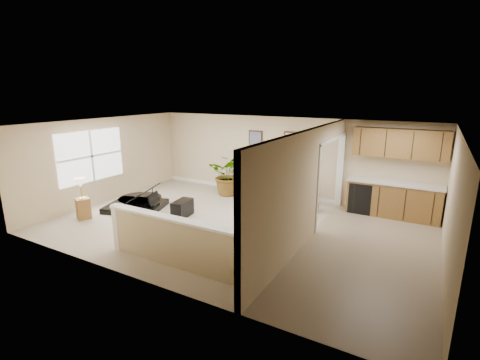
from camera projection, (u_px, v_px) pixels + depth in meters
The scene contains 20 objects.
floor at pixel (235, 226), 8.63m from camera, with size 9.00×9.00×0.00m, color #BEAB93.
back_wall at pixel (283, 157), 10.85m from camera, with size 9.00×0.04×2.50m, color #CDB68C.
front_wall at pixel (144, 216), 5.78m from camera, with size 9.00×0.04×2.50m, color #CDB68C.
left_wall at pixel (106, 160), 10.46m from camera, with size 0.04×6.00×2.50m, color #CDB68C.
right_wall at pixel (453, 208), 6.17m from camera, with size 0.04×6.00×2.50m, color #CDB68C.
ceiling at pixel (234, 125), 8.00m from camera, with size 9.00×6.00×0.04m, color silver.
kitchen_vinyl at pixel (367, 255), 7.13m from camera, with size 2.70×6.00×0.01m, color gray.
interior_partition at pixel (310, 186), 7.68m from camera, with size 0.18×5.99×2.50m.
pony_half_wall at pixel (176, 242), 6.52m from camera, with size 3.42×0.22×1.00m.
left_window at pixel (91, 156), 9.98m from camera, with size 0.05×2.15×1.45m, color white.
wall_art_left at pixel (255, 140), 11.15m from camera, with size 0.48×0.04×0.58m.
wall_mirror at pixel (292, 141), 10.54m from camera, with size 0.55×0.04×0.55m.
kitchen_cabinets at pixel (390, 184), 9.20m from camera, with size 2.36×0.65×2.33m.
piano at pixel (137, 188), 9.91m from camera, with size 2.05×2.04×1.41m.
piano_bench at pixel (182, 208), 9.26m from camera, with size 0.34×0.67×0.44m, color black.
loveseat at pixel (276, 190), 10.55m from camera, with size 1.94×1.44×0.94m.
accent_table at pixel (260, 180), 10.96m from camera, with size 0.57×0.57×0.83m.
palm_plant at pixel (229, 175), 11.11m from camera, with size 1.37×1.24×1.33m.
small_plant at pixel (313, 204), 9.59m from camera, with size 0.37×0.37×0.56m.
lamp_stand at pixel (83, 202), 9.06m from camera, with size 0.43×0.43×1.09m.
Camera 1 is at (4.08, -6.96, 3.26)m, focal length 26.00 mm.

